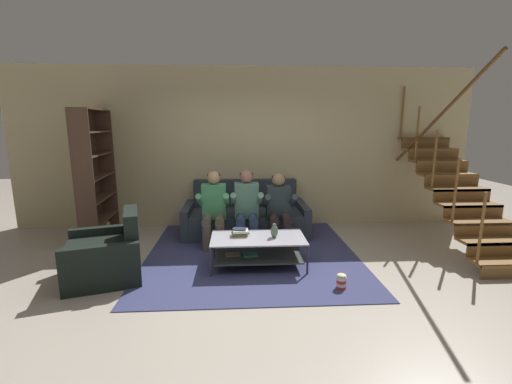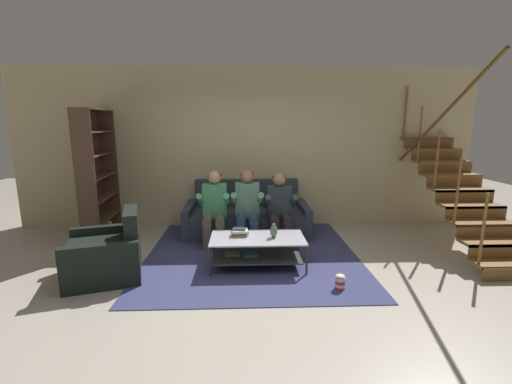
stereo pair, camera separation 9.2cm
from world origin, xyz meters
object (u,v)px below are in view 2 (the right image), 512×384
at_px(person_seated_left, 214,206).
at_px(bookshelf, 96,187).
at_px(armchair, 107,255).
at_px(popcorn_tub, 340,282).
at_px(coffee_table, 257,247).
at_px(vase, 274,231).
at_px(couch, 247,217).
at_px(person_seated_right, 280,206).
at_px(person_seated_middle, 247,205).
at_px(book_stack, 240,232).

relative_size(person_seated_left, bookshelf, 0.55).
distance_m(armchair, popcorn_tub, 2.89).
xyz_separation_m(coffee_table, vase, (0.23, -0.02, 0.22)).
height_order(couch, vase, couch).
height_order(couch, armchair, couch).
xyz_separation_m(person_seated_left, person_seated_right, (1.03, -0.00, -0.02)).
bearing_deg(popcorn_tub, bookshelf, 151.42).
distance_m(person_seated_left, armchair, 1.73).
bearing_deg(person_seated_middle, book_stack, -98.01).
relative_size(book_stack, popcorn_tub, 1.33).
bearing_deg(person_seated_left, popcorn_tub, -45.61).
bearing_deg(vase, popcorn_tub, -44.37).
height_order(book_stack, popcorn_tub, book_stack).
bearing_deg(popcorn_tub, armchair, 170.46).
bearing_deg(bookshelf, armchair, -64.72).
relative_size(couch, vase, 11.29).
bearing_deg(coffee_table, bookshelf, 155.09).
distance_m(person_seated_right, armchair, 2.58).
bearing_deg(person_seated_right, vase, -100.88).
relative_size(couch, popcorn_tub, 11.40).
distance_m(couch, bookshelf, 2.55).
height_order(person_seated_middle, armchair, person_seated_middle).
distance_m(couch, person_seated_left, 0.85).
distance_m(coffee_table, book_stack, 0.30).
height_order(couch, person_seated_left, person_seated_left).
bearing_deg(armchair, person_seated_right, 26.10).
distance_m(vase, popcorn_tub, 1.08).
xyz_separation_m(person_seated_left, popcorn_tub, (1.57, -1.61, -0.54)).
distance_m(person_seated_middle, coffee_table, 0.97).
relative_size(person_seated_left, popcorn_tub, 6.28).
xyz_separation_m(person_seated_right, popcorn_tub, (0.54, -1.60, -0.52)).
bearing_deg(coffee_table, popcorn_tub, -37.42).
distance_m(vase, armchair, 2.15).
height_order(bookshelf, armchair, bookshelf).
height_order(person_seated_right, book_stack, person_seated_right).
xyz_separation_m(coffee_table, armchair, (-1.90, -0.24, 0.01)).
xyz_separation_m(vase, armchair, (-2.13, -0.22, -0.21)).
relative_size(person_seated_middle, person_seated_right, 1.05).
relative_size(bookshelf, popcorn_tub, 11.42).
relative_size(armchair, popcorn_tub, 5.85).
xyz_separation_m(armchair, popcorn_tub, (2.84, -0.48, -0.19)).
relative_size(person_seated_left, book_stack, 4.74).
bearing_deg(vase, person_seated_right, 79.12).
xyz_separation_m(vase, popcorn_tub, (0.72, -0.70, -0.40)).
bearing_deg(bookshelf, couch, 6.19).
bearing_deg(armchair, book_stack, 11.02).
bearing_deg(bookshelf, person_seated_left, -9.08).
bearing_deg(popcorn_tub, book_stack, 145.58).
bearing_deg(book_stack, person_seated_right, 51.85).
height_order(couch, popcorn_tub, couch).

